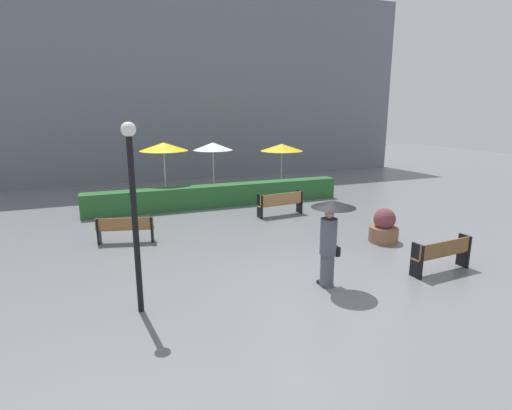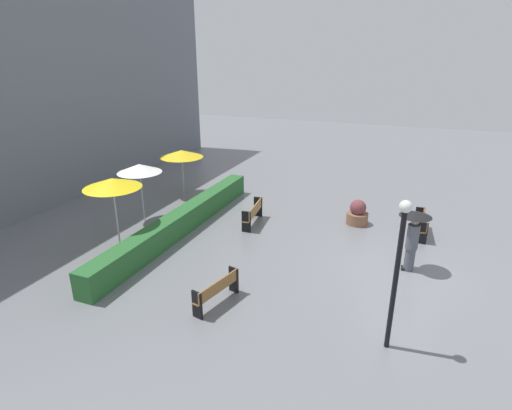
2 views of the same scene
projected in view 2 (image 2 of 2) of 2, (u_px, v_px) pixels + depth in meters
ground_plane at (402, 270)px, 13.34m from camera, size 60.00×60.00×0.00m
bench_back_row at (253, 212)px, 16.81m from camera, size 1.91×0.57×0.89m
bench_near_right at (422, 223)px, 15.78m from camera, size 1.80×0.49×0.85m
bench_far_left at (217, 290)px, 11.35m from camera, size 1.72×0.70×0.81m
pedestrian_with_umbrella at (413, 232)px, 12.94m from camera, size 1.01×1.01×2.03m
planter_pot at (357, 214)px, 16.85m from camera, size 0.89×0.89×1.06m
lamp_post at (398, 261)px, 9.05m from camera, size 0.28×0.28×3.80m
patio_umbrella_yellow at (112, 183)px, 14.25m from camera, size 2.05×2.05×2.61m
patio_umbrella_white at (139, 168)px, 16.53m from camera, size 1.82×1.82×2.49m
patio_umbrella_yellow_far at (182, 154)px, 19.79m from camera, size 2.10×2.10×2.30m
hedge_strip at (182, 221)px, 16.10m from camera, size 10.79×0.70×0.90m
building_facade at (20, 89)px, 17.07m from camera, size 28.00×1.20×10.62m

